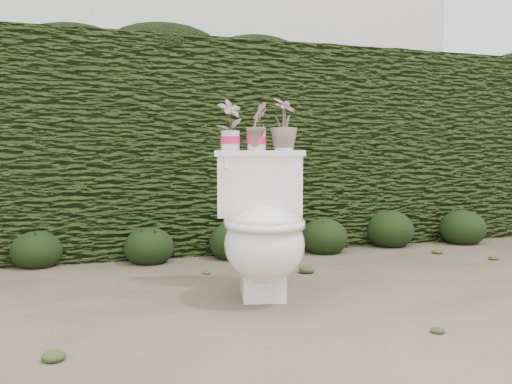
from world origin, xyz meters
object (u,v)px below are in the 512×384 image
object	(u,v)px
potted_plant_left	(230,126)
potted_plant_center	(257,127)
potted_plant_right	(284,125)
toilet	(263,231)

from	to	relation	value
potted_plant_left	potted_plant_center	xyz separation A→B (m)	(0.14, -0.04, -0.01)
potted_plant_left	potted_plant_right	xyz separation A→B (m)	(0.29, -0.08, 0.00)
toilet	potted_plant_left	bearing A→B (deg)	123.88
potted_plant_left	potted_plant_right	bearing A→B (deg)	-26.83
toilet	potted_plant_left	distance (m)	0.63
toilet	potted_plant_left	size ratio (longest dim) A/B	2.83
toilet	potted_plant_center	size ratio (longest dim) A/B	3.03
potted_plant_center	potted_plant_right	distance (m)	0.15
potted_plant_left	potted_plant_center	distance (m)	0.15
potted_plant_left	potted_plant_right	world-z (taller)	potted_plant_right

